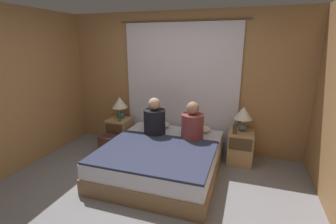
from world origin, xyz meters
The scene contains 16 objects.
ground_plane centered at (0.00, 0.00, 0.00)m, with size 16.00×16.00×0.00m, color gray.
wall_back centered at (0.00, 1.85, 1.25)m, with size 4.46×0.06×2.50m.
curtain_panel centered at (0.00, 1.79, 1.16)m, with size 2.29×0.02×2.33m.
bed centered at (0.00, 0.78, 0.22)m, with size 1.68×1.91×0.45m.
nightstand_left centered at (-1.14, 1.49, 0.28)m, with size 0.40×0.43×0.55m.
nightstand_right centered at (1.14, 1.49, 0.28)m, with size 0.40×0.43×0.55m.
lamp_left centered at (-1.14, 1.55, 0.82)m, with size 0.30×0.30×0.41m.
lamp_right centered at (1.14, 1.55, 0.82)m, with size 0.30×0.30×0.41m.
pillow_left centered at (-0.37, 1.54, 0.51)m, with size 0.49×0.31×0.12m.
pillow_right centered at (0.37, 1.54, 0.51)m, with size 0.49×0.31×0.12m.
blanket_on_bed centered at (0.00, 0.50, 0.47)m, with size 1.62×1.28×0.03m.
person_left_in_bed centered at (-0.27, 1.17, 0.71)m, with size 0.36×0.36×0.64m.
person_right_in_bed centered at (0.38, 1.17, 0.70)m, with size 0.36×0.36×0.62m.
beer_bottle_on_left_stand centered at (-1.05, 1.37, 0.63)m, with size 0.06×0.06×0.21m.
beer_bottle_on_right_stand centered at (1.03, 1.37, 0.63)m, with size 0.06×0.06×0.21m.
backpack_on_floor centered at (-1.15, 1.10, 0.20)m, with size 0.32×0.24×0.35m.
Camera 1 is at (1.17, -2.45, 1.95)m, focal length 26.00 mm.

